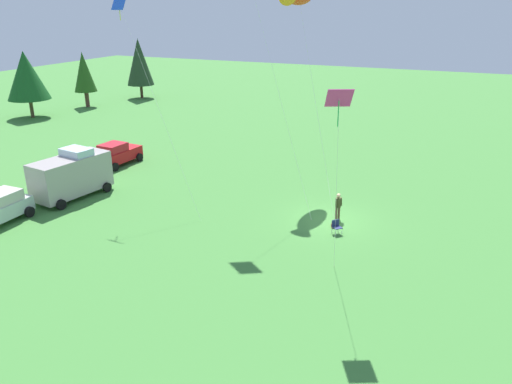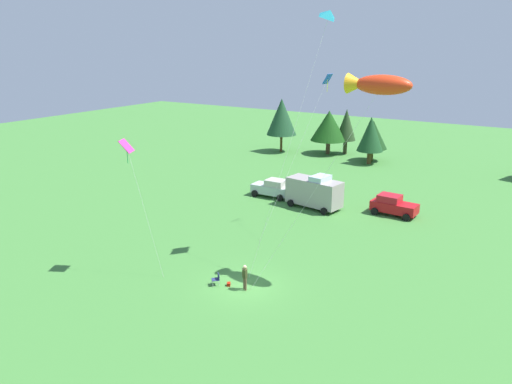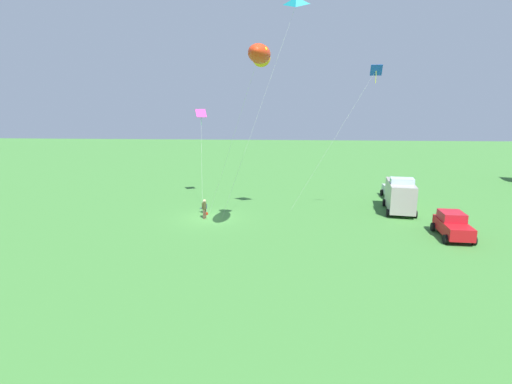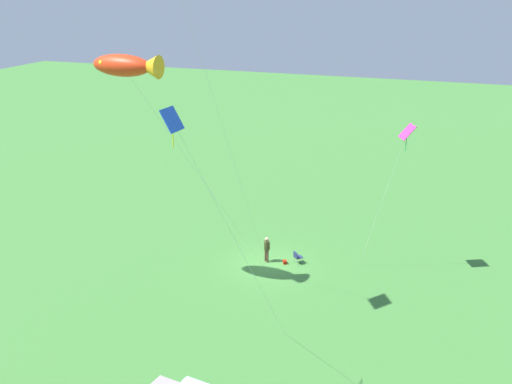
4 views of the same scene
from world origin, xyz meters
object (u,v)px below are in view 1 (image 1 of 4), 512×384
object	(u,v)px
backpack_on_grass	(334,226)
kite_diamond_blue	(122,11)
folding_chair	(336,226)
car_red_sedan	(117,154)
person_kite_flyer	(338,205)
van_motorhome_grey	(72,174)
kite_diamond_rainbow	(339,103)

from	to	relation	value
backpack_on_grass	kite_diamond_blue	world-z (taller)	kite_diamond_blue
folding_chair	car_red_sedan	xyz separation A→B (m)	(5.63, 20.25, 0.46)
person_kite_flyer	car_red_sedan	distance (m)	20.13
backpack_on_grass	kite_diamond_blue	distance (m)	18.72
van_motorhome_grey	kite_diamond_rainbow	bearing A→B (deg)	-94.50
kite_diamond_blue	folding_chair	bearing A→B (deg)	-92.97
folding_chair	kite_diamond_blue	world-z (taller)	kite_diamond_blue
van_motorhome_grey	car_red_sedan	size ratio (longest dim) A/B	1.32
kite_diamond_rainbow	van_motorhome_grey	bearing A→B (deg)	76.95
kite_diamond_rainbow	person_kite_flyer	bearing A→B (deg)	12.16
car_red_sedan	kite_diamond_rainbow	world-z (taller)	kite_diamond_rainbow
folding_chair	kite_diamond_blue	size ratio (longest dim) A/B	0.06
kite_diamond_rainbow	kite_diamond_blue	distance (m)	17.65
backpack_on_grass	van_motorhome_grey	xyz separation A→B (m)	(-2.32, 17.95, 1.53)
person_kite_flyer	backpack_on_grass	bearing A→B (deg)	-50.16
kite_diamond_blue	backpack_on_grass	bearing A→B (deg)	-90.10
backpack_on_grass	car_red_sedan	xyz separation A→B (m)	(4.90, 19.92, 0.84)
folding_chair	backpack_on_grass	bearing A→B (deg)	157.58
person_kite_flyer	kite_diamond_blue	size ratio (longest dim) A/B	0.13
person_kite_flyer	backpack_on_grass	xyz separation A→B (m)	(-1.21, -0.13, -0.91)
van_motorhome_grey	kite_diamond_rainbow	world-z (taller)	kite_diamond_rainbow
van_motorhome_grey	kite_diamond_rainbow	distance (m)	21.32
person_kite_flyer	folding_chair	size ratio (longest dim) A/B	2.12
kite_diamond_rainbow	kite_diamond_blue	xyz separation A→B (m)	(6.88, 15.91, 3.37)
person_kite_flyer	backpack_on_grass	distance (m)	1.52
car_red_sedan	person_kite_flyer	bearing A→B (deg)	82.97
backpack_on_grass	car_red_sedan	world-z (taller)	car_red_sedan
person_kite_flyer	van_motorhome_grey	bearing A→B (deg)	-134.89
person_kite_flyer	kite_diamond_blue	bearing A→B (deg)	-141.30
car_red_sedan	kite_diamond_rainbow	bearing A→B (deg)	64.89
person_kite_flyer	van_motorhome_grey	distance (m)	18.18
person_kite_flyer	kite_diamond_blue	world-z (taller)	kite_diamond_blue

